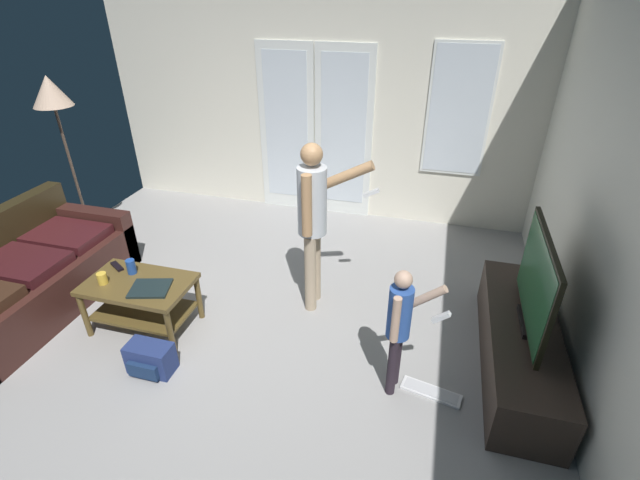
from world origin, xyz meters
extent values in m
cube|color=#999695|center=(0.00, 0.00, -0.01)|extent=(5.31, 5.56, 0.02)
cube|color=silver|center=(0.00, 2.75, 1.45)|extent=(5.31, 0.06, 2.90)
cube|color=white|center=(-0.37, 2.71, 1.02)|extent=(0.71, 0.02, 2.10)
cube|color=silver|center=(-0.37, 2.70, 1.07)|extent=(0.55, 0.01, 1.80)
cube|color=white|center=(0.36, 2.71, 1.02)|extent=(0.71, 0.02, 2.10)
cube|color=silver|center=(0.36, 2.70, 1.07)|extent=(0.55, 0.01, 1.80)
cube|color=white|center=(1.65, 2.71, 1.40)|extent=(0.69, 0.02, 1.45)
cube|color=silver|center=(1.65, 2.70, 1.40)|extent=(0.63, 0.01, 1.39)
cube|color=#3C1E1A|center=(-1.95, -0.02, 0.22)|extent=(0.94, 1.94, 0.45)
cube|color=#3C1E1A|center=(-1.95, 0.87, 0.30)|extent=(0.94, 0.16, 0.61)
cube|color=#3D161A|center=(-1.91, -0.02, 0.49)|extent=(0.70, 0.50, 0.09)
cube|color=#41171B|center=(-1.91, 0.52, 0.49)|extent=(0.70, 0.50, 0.09)
cube|color=brown|center=(-0.79, 0.04, 0.45)|extent=(0.88, 0.54, 0.04)
cube|color=brown|center=(-0.79, 0.04, 0.16)|extent=(0.80, 0.46, 0.02)
cylinder|color=brown|center=(-1.20, -0.20, 0.21)|extent=(0.05, 0.05, 0.43)
cylinder|color=brown|center=(-0.39, -0.20, 0.21)|extent=(0.05, 0.05, 0.43)
cylinder|color=brown|center=(-1.20, 0.27, 0.21)|extent=(0.05, 0.05, 0.43)
cylinder|color=brown|center=(-0.39, 0.27, 0.21)|extent=(0.05, 0.05, 0.43)
cube|color=#332720|center=(2.29, 0.40, 0.21)|extent=(0.50, 1.72, 0.41)
cube|color=black|center=(2.29, -0.45, 0.23)|extent=(0.42, 0.02, 0.23)
cube|color=black|center=(2.29, 0.40, 0.43)|extent=(0.08, 0.37, 0.04)
cube|color=black|center=(2.29, 0.40, 0.80)|extent=(0.04, 1.06, 0.69)
cube|color=#194C28|center=(2.27, 0.40, 0.80)|extent=(0.00, 1.01, 0.64)
cylinder|color=tan|center=(0.53, 0.66, 0.38)|extent=(0.11, 0.11, 0.76)
cylinder|color=tan|center=(0.53, 0.83, 0.38)|extent=(0.11, 0.11, 0.76)
cylinder|color=silver|center=(0.53, 0.75, 1.06)|extent=(0.25, 0.25, 0.60)
sphere|color=tan|center=(0.53, 0.75, 1.47)|extent=(0.18, 0.18, 0.18)
cylinder|color=tan|center=(0.53, 0.58, 1.09)|extent=(0.09, 0.09, 0.53)
cylinder|color=tan|center=(0.76, 0.92, 1.23)|extent=(0.51, 0.10, 0.32)
cube|color=white|center=(1.00, 0.92, 1.11)|extent=(0.14, 0.04, 0.09)
cylinder|color=#292029|center=(1.38, -0.14, 0.25)|extent=(0.07, 0.07, 0.51)
cylinder|color=#292029|center=(1.39, -0.03, 0.25)|extent=(0.07, 0.07, 0.51)
cylinder|color=#2C51A2|center=(1.38, -0.08, 0.71)|extent=(0.17, 0.17, 0.40)
sphere|color=#CFA68A|center=(1.38, -0.08, 0.98)|extent=(0.12, 0.12, 0.12)
cylinder|color=#CFA68A|center=(1.37, -0.19, 0.73)|extent=(0.06, 0.06, 0.35)
cylinder|color=#CFA68A|center=(1.53, 0.01, 0.79)|extent=(0.31, 0.10, 0.28)
cube|color=white|center=(1.66, -0.01, 0.67)|extent=(0.13, 0.06, 0.12)
cylinder|color=#303721|center=(-2.31, 1.21, 0.01)|extent=(0.26, 0.26, 0.02)
cylinder|color=#4A3A2F|center=(-2.31, 1.21, 0.80)|extent=(0.03, 0.03, 1.60)
cone|color=#D2AE93|center=(-2.31, 1.21, 1.71)|extent=(0.38, 0.38, 0.30)
cube|color=navy|center=(-0.44, -0.41, 0.12)|extent=(0.35, 0.19, 0.25)
cube|color=navy|center=(-0.44, -0.52, 0.09)|extent=(0.25, 0.04, 0.12)
cube|color=white|center=(1.67, -0.07, 0.01)|extent=(0.46, 0.22, 0.02)
cube|color=silver|center=(1.67, -0.07, 0.02)|extent=(0.41, 0.18, 0.00)
cube|color=black|center=(-0.63, -0.02, 0.48)|extent=(0.37, 0.33, 0.02)
cylinder|color=gold|center=(-1.05, -0.05, 0.52)|extent=(0.08, 0.08, 0.10)
cylinder|color=#204698|center=(-0.91, 0.15, 0.53)|extent=(0.08, 0.08, 0.13)
cube|color=black|center=(-1.10, 0.19, 0.48)|extent=(0.17, 0.13, 0.02)
camera|label=1|loc=(1.49, -2.53, 2.65)|focal=25.28mm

